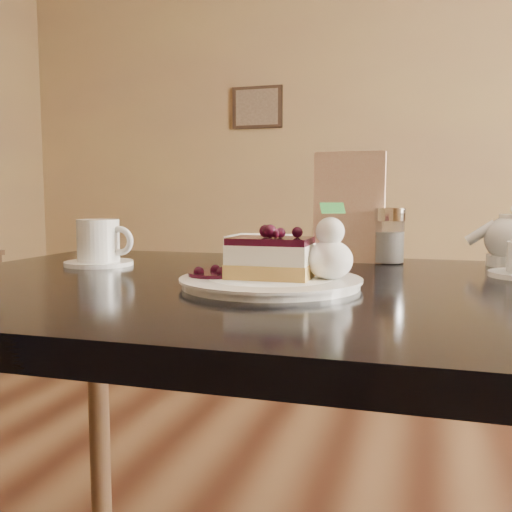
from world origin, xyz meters
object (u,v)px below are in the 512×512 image
(main_table, at_px, (279,331))
(dessert_plate, at_px, (271,282))
(coffee_set, at_px, (100,245))
(cheesecake_slice, at_px, (271,258))

(main_table, relative_size, dessert_plate, 4.65)
(main_table, height_order, coffee_set, coffee_set)
(main_table, xyz_separation_m, dessert_plate, (0.00, -0.05, 0.08))
(coffee_set, bearing_deg, dessert_plate, -21.97)
(dessert_plate, height_order, coffee_set, coffee_set)
(cheesecake_slice, height_order, coffee_set, coffee_set)
(coffee_set, bearing_deg, main_table, -15.28)
(dessert_plate, bearing_deg, coffee_set, 158.03)
(dessert_plate, distance_m, coffee_set, 0.39)
(main_table, relative_size, cheesecake_slice, 10.00)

